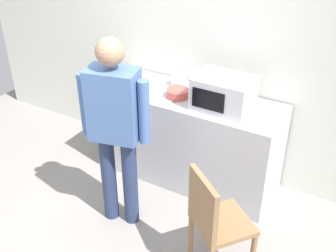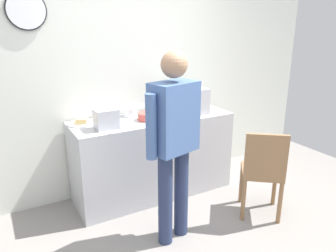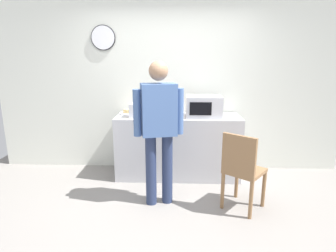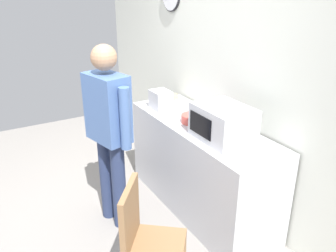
{
  "view_description": "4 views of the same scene",
  "coord_description": "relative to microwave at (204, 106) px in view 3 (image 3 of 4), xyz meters",
  "views": [
    {
      "loc": [
        1.75,
        -1.94,
        2.74
      ],
      "look_at": [
        0.13,
        0.88,
        0.78
      ],
      "focal_mm": 44.96,
      "sensor_mm": 36.0,
      "label": 1
    },
    {
      "loc": [
        -1.39,
        -1.89,
        1.94
      ],
      "look_at": [
        0.17,
        0.89,
        0.92
      ],
      "focal_mm": 34.74,
      "sensor_mm": 36.0,
      "label": 2
    },
    {
      "loc": [
        0.17,
        -2.82,
        1.77
      ],
      "look_at": [
        0.03,
        0.77,
        0.88
      ],
      "focal_mm": 30.11,
      "sensor_mm": 36.0,
      "label": 3
    },
    {
      "loc": [
        2.68,
        -0.61,
        2.21
      ],
      "look_at": [
        0.12,
        0.87,
        0.97
      ],
      "focal_mm": 37.45,
      "sensor_mm": 36.0,
      "label": 4
    }
  ],
  "objects": [
    {
      "name": "microwave",
      "position": [
        0.0,
        0.0,
        0.0
      ],
      "size": [
        0.5,
        0.39,
        0.3
      ],
      "color": "silver",
      "rests_on": "kitchen_counter"
    },
    {
      "name": "person_standing",
      "position": [
        -0.59,
        -0.81,
        -0.07
      ],
      "size": [
        0.58,
        0.33,
        1.73
      ],
      "color": "navy",
      "rests_on": "ground_plane"
    },
    {
      "name": "spoon_utensil",
      "position": [
        0.39,
        0.17,
        -0.15
      ],
      "size": [
        0.02,
        0.17,
        0.01
      ],
      "primitive_type": "cube",
      "rotation": [
        0.0,
        0.0,
        1.57
      ],
      "color": "silver",
      "rests_on": "kitchen_counter"
    },
    {
      "name": "cereal_bowl",
      "position": [
        -0.57,
        0.23,
        -0.1
      ],
      "size": [
        0.16,
        0.16,
        0.1
      ],
      "primitive_type": "cylinder",
      "color": "white",
      "rests_on": "kitchen_counter"
    },
    {
      "name": "back_wall",
      "position": [
        -0.53,
        0.43,
        0.22
      ],
      "size": [
        5.4,
        0.13,
        2.6
      ],
      "color": "silver",
      "rests_on": "ground_plane"
    },
    {
      "name": "salad_bowl",
      "position": [
        -0.45,
        -0.01,
        -0.11
      ],
      "size": [
        0.21,
        0.21,
        0.08
      ],
      "primitive_type": "cylinder",
      "color": "#C64C42",
      "rests_on": "kitchen_counter"
    },
    {
      "name": "ground_plane",
      "position": [
        -0.53,
        -1.17,
        -1.08
      ],
      "size": [
        6.0,
        6.0,
        0.0
      ],
      "primitive_type": "plane",
      "color": "gray"
    },
    {
      "name": "toaster",
      "position": [
        -0.94,
        -0.08,
        -0.05
      ],
      "size": [
        0.22,
        0.18,
        0.2
      ],
      "primitive_type": "cube",
      "color": "silver",
      "rests_on": "kitchen_counter"
    },
    {
      "name": "wooden_chair",
      "position": [
        0.37,
        -0.94,
        -0.56
      ],
      "size": [
        0.56,
        0.56,
        0.94
      ],
      "color": "olive",
      "rests_on": "ground_plane"
    },
    {
      "name": "fork_utensil",
      "position": [
        -0.9,
        -0.23,
        -0.15
      ],
      "size": [
        0.17,
        0.08,
        0.01
      ],
      "primitive_type": "cube",
      "rotation": [
        0.0,
        0.0,
        0.36
      ],
      "color": "silver",
      "rests_on": "kitchen_counter"
    },
    {
      "name": "sandwich_plate",
      "position": [
        -1.12,
        0.17,
        -0.13
      ],
      "size": [
        0.28,
        0.28,
        0.07
      ],
      "color": "white",
      "rests_on": "kitchen_counter"
    },
    {
      "name": "kitchen_counter",
      "position": [
        -0.36,
        0.05,
        -0.61
      ],
      "size": [
        1.81,
        0.62,
        0.93
      ],
      "primitive_type": "cube",
      "color": "#B7B7BC",
      "rests_on": "ground_plane"
    }
  ]
}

